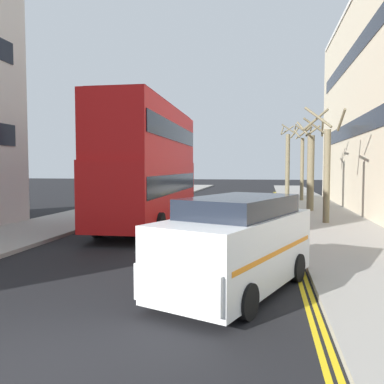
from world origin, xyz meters
TOP-DOWN VIEW (x-y plane):
  - ground_plane at (0.00, 0.00)m, footprint 180.00×180.00m
  - sidewalk_right at (6.50, 16.00)m, footprint 4.00×80.00m
  - sidewalk_left at (-6.50, 16.00)m, footprint 4.00×80.00m
  - kerb_line_outer at (4.40, 14.00)m, footprint 0.10×56.00m
  - kerb_line_inner at (4.24, 14.00)m, footprint 0.10×56.00m
  - double_decker_bus_away at (-1.99, 13.58)m, footprint 3.01×10.87m
  - taxi_minivan at (2.75, 4.14)m, footprint 3.50×5.16m
  - street_tree_near at (6.05, 20.75)m, footprint 1.71×1.57m
  - street_tree_mid at (6.21, 28.79)m, footprint 1.85×1.80m
  - street_tree_far at (5.37, 34.83)m, footprint 1.49×1.45m
  - street_tree_distant at (6.20, 15.27)m, footprint 1.88×2.27m

SIDE VIEW (x-z plane):
  - ground_plane at x=0.00m, z-range 0.00..0.00m
  - kerb_line_outer at x=4.40m, z-range 0.00..0.01m
  - kerb_line_inner at x=4.24m, z-range 0.00..0.01m
  - sidewalk_right at x=6.50m, z-range 0.00..0.14m
  - sidewalk_left at x=-6.50m, z-range 0.00..0.14m
  - taxi_minivan at x=2.75m, z-range 0.01..2.13m
  - street_tree_near at x=6.05m, z-range -0.08..5.51m
  - street_tree_distant at x=6.20m, z-range -0.02..5.55m
  - double_decker_bus_away at x=-1.99m, z-range 0.21..5.85m
  - street_tree_mid at x=6.21m, z-range 0.27..6.27m
  - street_tree_far at x=5.37m, z-range -0.07..6.68m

